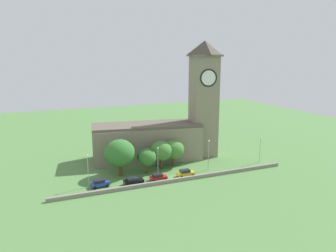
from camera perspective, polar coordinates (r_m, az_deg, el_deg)
The scene contains 15 objects.
ground_plane at distance 92.98m, azimuth -2.63°, elevation -5.93°, with size 200.00×200.00×0.00m, color #517F42.
church at distance 93.26m, azimuth -0.37°, elevation -0.17°, with size 36.63×15.32×32.77m.
quay_barrier at distance 77.93m, azimuth 1.71°, elevation -9.27°, with size 58.10×0.70×0.84m, color gray.
car_blue at distance 76.27m, azimuth -11.70°, elevation -9.64°, with size 4.14×2.36×1.77m.
car_black at distance 76.52m, azimuth -6.00°, elevation -9.42°, with size 4.53×2.35×1.66m.
car_red at distance 78.34m, azimuth -1.71°, elevation -8.82°, with size 4.11×2.26×1.68m.
car_yellow at distance 80.92m, azimuth 3.05°, elevation -8.11°, with size 4.27×2.29×1.73m.
streetlamp_west_end at distance 75.45m, azimuth -13.70°, elevation -6.69°, with size 0.44×0.44×7.52m.
streetlamp_west_mid at distance 79.10m, azimuth -1.76°, elevation -5.45°, with size 0.44×0.44×7.49m.
streetlamp_central at distance 84.71m, azimuth 7.04°, elevation -4.18°, with size 0.44×0.44×7.86m.
streetlamp_east_mid at distance 93.41m, azimuth 15.65°, elevation -3.27°, with size 0.44×0.44×7.09m.
tree_riverside_east at distance 82.08m, azimuth -3.69°, elevation -5.44°, with size 4.74×4.74×6.25m.
tree_riverside_west at distance 85.09m, azimuth -1.20°, elevation -4.32°, with size 5.73×5.73×7.34m.
tree_by_tower at distance 87.06m, azimuth 0.94°, elevation -4.08°, with size 5.63×5.63×7.07m.
tree_churchyard at distance 80.78m, azimuth -8.32°, elevation -4.68°, with size 7.45×7.45×9.04m.
Camera 1 is at (-29.86, -68.11, 29.08)m, focal length 35.29 mm.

